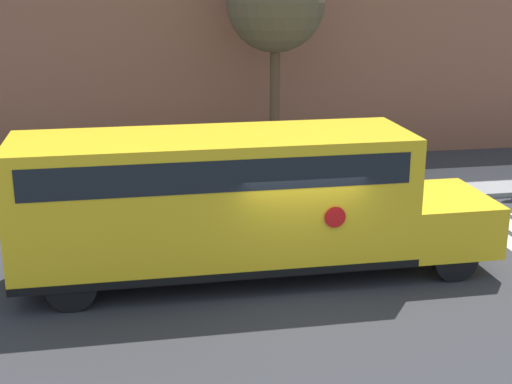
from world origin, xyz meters
name	(u,v)px	position (x,y,z in m)	size (l,w,h in m)	color
ground_plane	(297,285)	(0.00, 0.00, 0.00)	(60.00, 60.00, 0.00)	#333335
sidewalk_strip	(246,194)	(0.00, 6.50, 0.07)	(44.00, 3.00, 0.15)	gray
building_backdrop	(216,1)	(0.00, 13.00, 5.49)	(32.00, 4.00, 10.99)	#935B42
school_bus	(232,197)	(-1.29, 0.73, 1.82)	(10.40, 2.57, 3.20)	yellow
tree_near_sidewalk	(275,4)	(1.35, 8.86, 5.53)	(3.12, 3.12, 7.15)	brown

